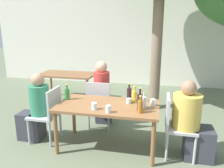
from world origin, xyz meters
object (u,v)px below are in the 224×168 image
(patio_chair_0, at_px, (49,112))
(wine_bottle_3, at_px, (140,101))
(green_bottle_4, at_px, (67,94))
(wine_bottle_5, at_px, (129,94))
(drinking_glass_2, at_px, (153,102))
(drinking_glass_3, at_px, (94,106))
(person_seated_0, at_px, (35,111))
(patio_chair_2, at_px, (100,102))
(water_bottle_2, at_px, (144,102))
(dining_table_back, at_px, (67,77))
(drinking_glass_0, at_px, (129,101))
(dining_table_front, at_px, (108,109))
(drinking_glass_1, at_px, (108,109))
(amber_bottle_1, at_px, (140,106))
(person_seated_1, at_px, (192,124))
(patio_chair_1, at_px, (175,123))
(oil_cruet_0, at_px, (134,96))
(person_seated_2, at_px, (103,96))

(patio_chair_0, xyz_separation_m, wine_bottle_3, (1.50, -0.12, 0.33))
(patio_chair_0, bearing_deg, green_bottle_4, 108.40)
(wine_bottle_5, height_order, drinking_glass_2, wine_bottle_5)
(drinking_glass_3, bearing_deg, person_seated_0, 167.89)
(patio_chair_2, height_order, water_bottle_2, water_bottle_2)
(dining_table_back, distance_m, drinking_glass_0, 2.65)
(dining_table_front, distance_m, green_bottle_4, 0.73)
(dining_table_front, bearing_deg, drinking_glass_1, -75.24)
(water_bottle_2, bearing_deg, dining_table_back, 135.84)
(dining_table_back, xyz_separation_m, amber_bottle_1, (2.07, -2.24, 0.18))
(person_seated_1, bearing_deg, dining_table_back, 54.06)
(patio_chair_1, bearing_deg, water_bottle_2, 91.80)
(person_seated_1, distance_m, drinking_glass_3, 1.42)
(person_seated_0, bearing_deg, oil_cruet_0, 97.33)
(amber_bottle_1, bearing_deg, drinking_glass_3, -178.41)
(oil_cruet_0, relative_size, drinking_glass_3, 2.56)
(patio_chair_1, distance_m, patio_chair_2, 1.46)
(drinking_glass_3, bearing_deg, drinking_glass_0, 39.30)
(patio_chair_1, relative_size, oil_cruet_0, 3.57)
(drinking_glass_3, bearing_deg, patio_chair_1, 11.66)
(person_seated_1, relative_size, oil_cruet_0, 4.51)
(person_seated_1, distance_m, wine_bottle_3, 0.82)
(person_seated_2, distance_m, water_bottle_2, 1.26)
(drinking_glass_0, bearing_deg, drinking_glass_2, -4.58)
(amber_bottle_1, distance_m, drinking_glass_1, 0.44)
(patio_chair_0, relative_size, green_bottle_4, 3.56)
(wine_bottle_5, bearing_deg, amber_bottle_1, -65.28)
(person_seated_0, relative_size, oil_cruet_0, 4.50)
(dining_table_front, xyz_separation_m, water_bottle_2, (0.55, -0.01, 0.17))
(person_seated_2, height_order, wine_bottle_3, person_seated_2)
(drinking_glass_1, bearing_deg, dining_table_back, 125.00)
(person_seated_1, distance_m, drinking_glass_1, 1.22)
(dining_table_back, distance_m, wine_bottle_3, 2.97)
(dining_table_front, relative_size, person_seated_0, 1.33)
(person_seated_2, height_order, drinking_glass_2, person_seated_2)
(amber_bottle_1, height_order, wine_bottle_5, wine_bottle_5)
(wine_bottle_5, distance_m, drinking_glass_1, 0.62)
(dining_table_front, relative_size, drinking_glass_0, 19.10)
(person_seated_1, height_order, amber_bottle_1, person_seated_1)
(water_bottle_2, distance_m, drinking_glass_3, 0.73)
(drinking_glass_3, bearing_deg, dining_table_front, 58.89)
(person_seated_0, distance_m, water_bottle_2, 1.82)
(person_seated_2, height_order, green_bottle_4, person_seated_2)
(wine_bottle_3, xyz_separation_m, green_bottle_4, (-1.20, 0.22, -0.03))
(green_bottle_4, height_order, wine_bottle_5, wine_bottle_5)
(green_bottle_4, bearing_deg, oil_cruet_0, 5.76)
(person_seated_2, relative_size, water_bottle_2, 5.33)
(dining_table_front, xyz_separation_m, wine_bottle_5, (0.29, 0.27, 0.19))
(wine_bottle_3, xyz_separation_m, wine_bottle_5, (-0.21, 0.39, -0.02))
(drinking_glass_2, bearing_deg, green_bottle_4, 179.95)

